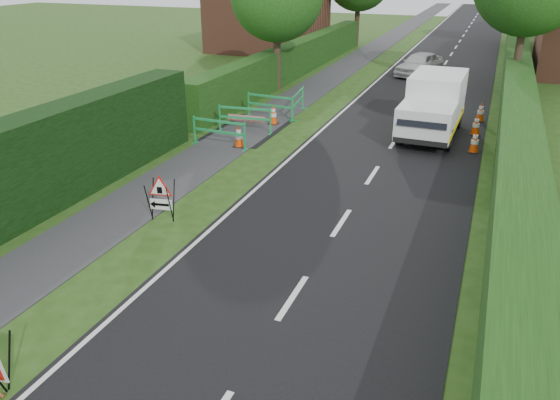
# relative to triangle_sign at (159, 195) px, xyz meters

# --- Properties ---
(ground) EXTENTS (120.00, 120.00, 0.00)m
(ground) POSITION_rel_triangle_sign_xyz_m (1.73, -2.98, -0.71)
(ground) COLOR #234212
(ground) RESTS_ON ground
(road_surface) EXTENTS (6.00, 90.00, 0.02)m
(road_surface) POSITION_rel_triangle_sign_xyz_m (4.23, 32.02, -0.71)
(road_surface) COLOR black
(road_surface) RESTS_ON ground
(footpath) EXTENTS (2.00, 90.00, 0.02)m
(footpath) POSITION_rel_triangle_sign_xyz_m (-1.27, 32.02, -0.71)
(footpath) COLOR #2D2D30
(footpath) RESTS_ON ground
(hedge_west_far) EXTENTS (1.00, 24.00, 1.80)m
(hedge_west_far) POSITION_rel_triangle_sign_xyz_m (-3.27, 19.02, -0.71)
(hedge_west_far) COLOR #14380F
(hedge_west_far) RESTS_ON ground
(hedge_east) EXTENTS (1.20, 50.00, 1.50)m
(hedge_east) POSITION_rel_triangle_sign_xyz_m (8.23, 13.02, -0.71)
(hedge_east) COLOR #14380F
(hedge_east) RESTS_ON ground
(house_west) EXTENTS (7.50, 7.40, 7.88)m
(house_west) POSITION_rel_triangle_sign_xyz_m (-8.27, 27.02, 2.18)
(house_west) COLOR brown
(house_west) RESTS_ON ground
(triangle_sign) EXTENTS (0.81, 0.81, 1.03)m
(triangle_sign) POSITION_rel_triangle_sign_xyz_m (0.00, 0.00, 0.00)
(triangle_sign) COLOR black
(triangle_sign) RESTS_ON ground
(works_van) EXTENTS (1.99, 4.78, 2.16)m
(works_van) POSITION_rel_triangle_sign_xyz_m (5.31, 9.99, 0.43)
(works_van) COLOR silver
(works_van) RESTS_ON ground
(traffic_cone_0) EXTENTS (0.38, 0.38, 0.79)m
(traffic_cone_0) POSITION_rel_triangle_sign_xyz_m (6.94, 8.40, -0.32)
(traffic_cone_0) COLOR black
(traffic_cone_0) RESTS_ON ground
(traffic_cone_1) EXTENTS (0.38, 0.38, 0.79)m
(traffic_cone_1) POSITION_rel_triangle_sign_xyz_m (6.86, 10.53, -0.32)
(traffic_cone_1) COLOR black
(traffic_cone_1) RESTS_ON ground
(traffic_cone_2) EXTENTS (0.38, 0.38, 0.79)m
(traffic_cone_2) POSITION_rel_triangle_sign_xyz_m (6.92, 12.55, -0.32)
(traffic_cone_2) COLOR black
(traffic_cone_2) RESTS_ON ground
(traffic_cone_3) EXTENTS (0.38, 0.38, 0.79)m
(traffic_cone_3) POSITION_rel_triangle_sign_xyz_m (-0.71, 6.04, -0.32)
(traffic_cone_3) COLOR black
(traffic_cone_3) RESTS_ON ground
(traffic_cone_4) EXTENTS (0.38, 0.38, 0.79)m
(traffic_cone_4) POSITION_rel_triangle_sign_xyz_m (-0.67, 9.11, -0.32)
(traffic_cone_4) COLOR black
(traffic_cone_4) RESTS_ON ground
(ped_barrier_0) EXTENTS (2.08, 0.46, 1.00)m
(ped_barrier_0) POSITION_rel_triangle_sign_xyz_m (-1.34, 5.78, -0.08)
(ped_barrier_0) COLOR #1A9349
(ped_barrier_0) RESTS_ON ground
(ped_barrier_1) EXTENTS (2.09, 0.58, 1.00)m
(ped_barrier_1) POSITION_rel_triangle_sign_xyz_m (-1.25, 7.70, -0.08)
(ped_barrier_1) COLOR #1A9349
(ped_barrier_1) RESTS_ON ground
(ped_barrier_2) EXTENTS (2.08, 0.52, 1.00)m
(ped_barrier_2) POSITION_rel_triangle_sign_xyz_m (-1.11, 9.84, -0.08)
(ped_barrier_2) COLOR #1A9349
(ped_barrier_2) RESTS_ON ground
(ped_barrier_3) EXTENTS (0.62, 2.09, 1.00)m
(ped_barrier_3) POSITION_rel_triangle_sign_xyz_m (-0.26, 10.84, -0.08)
(ped_barrier_3) COLOR #1A9349
(ped_barrier_3) RESTS_ON ground
(redwhite_plank) EXTENTS (1.50, 0.12, 0.25)m
(redwhite_plank) POSITION_rel_triangle_sign_xyz_m (-1.31, 7.98, -0.71)
(redwhite_plank) COLOR red
(redwhite_plank) RESTS_ON ground
(litter_can) EXTENTS (0.12, 0.07, 0.07)m
(litter_can) POSITION_rel_triangle_sign_xyz_m (1.07, -6.03, -0.71)
(litter_can) COLOR #BF7F4C
(litter_can) RESTS_ON ground
(hatchback_car) EXTENTS (2.57, 4.04, 1.28)m
(hatchback_car) POSITION_rel_triangle_sign_xyz_m (3.22, 21.21, -0.07)
(hatchback_car) COLOR silver
(hatchback_car) RESTS_ON ground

